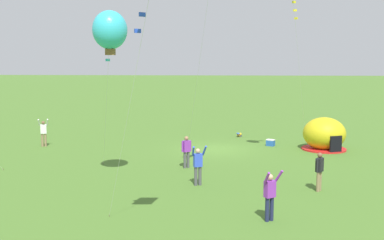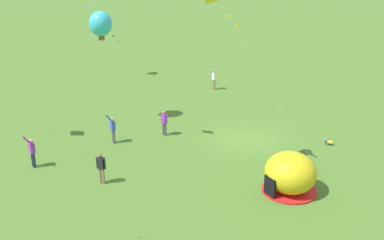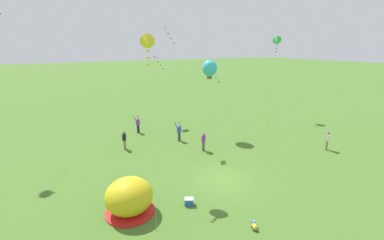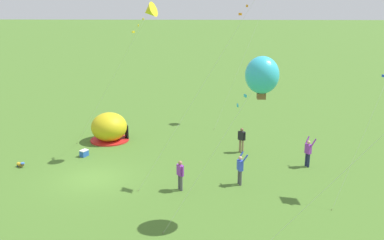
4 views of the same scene
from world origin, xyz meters
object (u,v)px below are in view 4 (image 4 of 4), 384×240
object	(u,v)px
cooler_box	(84,153)
person_flying_kite	(308,152)
person_strolling	(240,168)
person_center_field	(242,139)
kite_cyan	(262,75)
toddler_crawling	(21,164)
popup_tent	(109,128)
person_watching_sky	(180,174)
kite_yellow	(149,11)

from	to	relation	value
cooler_box	person_flying_kite	xyz separation A→B (m)	(1.47, 14.47, 0.78)
cooler_box	person_strolling	distance (m)	10.94
person_center_field	cooler_box	bearing A→B (deg)	-84.28
person_flying_kite	kite_cyan	world-z (taller)	kite_cyan
toddler_crawling	person_center_field	xyz separation A→B (m)	(-3.07, 14.01, 0.79)
cooler_box	kite_cyan	bearing A→B (deg)	52.32
popup_tent	person_watching_sky	distance (m)	10.12
person_center_field	kite_cyan	distance (m)	11.00
popup_tent	kite_yellow	xyz separation A→B (m)	(2.76, 3.47, 8.40)
cooler_box	kite_yellow	size ratio (longest dim) A/B	0.06
kite_cyan	kite_yellow	size ratio (longest dim) A/B	0.79
toddler_crawling	kite_yellow	xyz separation A→B (m)	(-2.55, 8.00, 9.22)
person_watching_sky	kite_cyan	distance (m)	7.77
person_strolling	person_flying_kite	world-z (taller)	same
toddler_crawling	person_watching_sky	bearing A→B (deg)	72.99
cooler_box	kite_yellow	xyz separation A→B (m)	(-0.54, 4.53, 9.18)
cooler_box	person_center_field	distance (m)	10.62
popup_tent	person_watching_sky	size ratio (longest dim) A/B	1.63
cooler_box	kite_cyan	xyz separation A→B (m)	(8.13, 10.52, 6.79)
cooler_box	person_strolling	bearing A→B (deg)	66.78
popup_tent	toddler_crawling	size ratio (longest dim) A/B	5.14
kite_yellow	person_flying_kite	bearing A→B (deg)	78.54
popup_tent	person_flying_kite	distance (m)	14.24
cooler_box	kite_cyan	size ratio (longest dim) A/B	0.08
popup_tent	cooler_box	distance (m)	3.55
popup_tent	kite_yellow	bearing A→B (deg)	51.54
popup_tent	toddler_crawling	world-z (taller)	popup_tent
cooler_box	person_watching_sky	size ratio (longest dim) A/B	0.37
toddler_crawling	person_flying_kite	bearing A→B (deg)	91.72
cooler_box	person_center_field	xyz separation A→B (m)	(-1.06, 10.54, 0.74)
toddler_crawling	person_center_field	bearing A→B (deg)	102.34
cooler_box	person_center_field	bearing A→B (deg)	95.72
person_center_field	person_flying_kite	world-z (taller)	person_flying_kite
popup_tent	kite_cyan	world-z (taller)	kite_cyan
toddler_crawling	kite_yellow	world-z (taller)	kite_yellow
person_watching_sky	kite_yellow	xyz separation A→B (m)	(-5.66, -2.15, 8.44)
popup_tent	person_center_field	xyz separation A→B (m)	(2.24, 9.49, -0.03)
person_flying_kite	kite_yellow	world-z (taller)	kite_yellow
kite_yellow	person_center_field	bearing A→B (deg)	94.88
person_watching_sky	person_flying_kite	distance (m)	8.60
person_strolling	kite_cyan	bearing A→B (deg)	7.35
person_strolling	kite_cyan	size ratio (longest dim) A/B	0.24
kite_yellow	kite_cyan	bearing A→B (deg)	34.66
person_center_field	popup_tent	bearing A→B (deg)	-103.31
person_strolling	kite_cyan	world-z (taller)	kite_cyan
toddler_crawling	person_watching_sky	world-z (taller)	person_watching_sky
cooler_box	kite_cyan	distance (m)	14.93
popup_tent	person_center_field	world-z (taller)	popup_tent
person_center_field	person_watching_sky	bearing A→B (deg)	-32.03
person_flying_kite	kite_cyan	bearing A→B (deg)	-30.68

